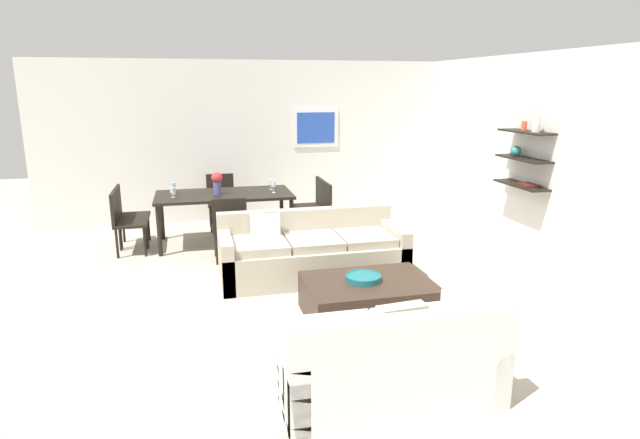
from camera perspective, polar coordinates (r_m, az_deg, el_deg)
name	(u,v)px	position (r m, az deg, el deg)	size (l,w,h in m)	color
ground_plane	(319,286)	(6.33, -0.09, -7.06)	(18.00, 18.00, 0.00)	#BCB29E
back_wall_unit	(289,140)	(9.47, -3.34, 8.41)	(8.40, 0.09, 2.70)	silver
right_wall_shelf_unit	(527,157)	(7.78, 21.15, 6.25)	(0.34, 8.20, 2.70)	silver
sofa_beige	(311,254)	(6.54, -0.92, -3.65)	(2.22, 0.90, 0.78)	#B2A893
loveseat_white	(386,359)	(4.18, 7.03, -14.47)	(1.62, 0.90, 0.78)	white
coffee_table	(368,299)	(5.49, 5.14, -8.38)	(1.26, 0.91, 0.38)	#38281E
decorative_bowl	(363,277)	(5.42, 4.63, -6.16)	(0.36, 0.36, 0.06)	#19666B
dining_table	(224,198)	(7.97, -10.16, 2.29)	(1.96, 0.99, 0.75)	black
dining_chair_right_far	(313,202)	(8.42, -0.75, 1.87)	(0.44, 0.44, 0.88)	black
dining_chair_right_near	(320,208)	(8.00, -0.04, 1.22)	(0.44, 0.44, 0.88)	black
dining_chair_foot	(229,225)	(7.14, -9.62, -0.56)	(0.44, 0.44, 0.88)	black
dining_chair_left_near	(124,219)	(7.84, -20.14, 0.08)	(0.44, 0.44, 0.88)	black
dining_chair_head	(221,198)	(8.89, -10.49, 2.29)	(0.44, 0.44, 0.88)	black
dining_chair_left_far	(127,212)	(8.27, -19.83, 0.80)	(0.44, 0.44, 0.88)	black
wine_glass_left_far	(173,186)	(8.05, -15.36, 3.47)	(0.07, 0.07, 0.17)	silver
wine_glass_left_near	(173,190)	(7.81, -15.39, 2.99)	(0.07, 0.07, 0.14)	silver
wine_glass_right_near	(274,185)	(7.89, -4.96, 3.73)	(0.06, 0.06, 0.18)	silver
wine_glass_right_far	(271,182)	(8.13, -5.23, 3.97)	(0.08, 0.08, 0.17)	silver
centerpiece_vase	(217,181)	(7.87, -10.90, 3.99)	(0.16, 0.16, 0.33)	#4C518C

